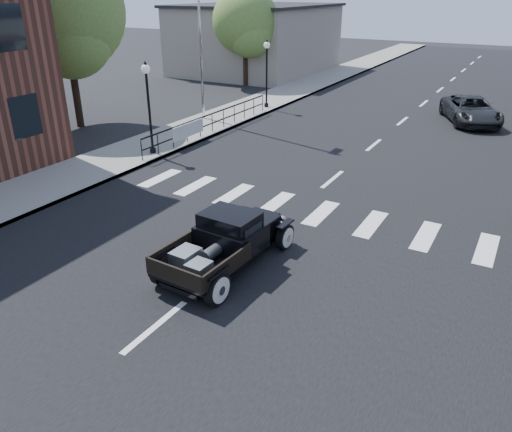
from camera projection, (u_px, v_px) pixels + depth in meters
The scene contains 13 objects.
ground at pixel (232, 264), 12.76m from camera, with size 120.00×120.00×0.00m, color black.
road at pixel (392, 130), 24.63m from camera, with size 14.00×80.00×0.02m, color black.
road_markings at pixel (359, 158), 20.68m from camera, with size 12.00×60.00×0.06m, color silver, non-canonical shape.
sidewalk_left at pixel (244, 110), 28.39m from camera, with size 3.00×80.00×0.15m, color gray.
low_building_left at pixel (256, 40), 40.55m from camera, with size 10.00×12.00×5.00m, color #9F9485.
railing at pixel (212, 121), 23.66m from camera, with size 0.08×10.00×1.00m, color black, non-canonical shape.
banner at pixel (189, 135), 22.12m from camera, with size 0.04×2.20×0.60m, color silver, non-canonical shape.
lamp_post_b at pixel (149, 108), 20.06m from camera, with size 0.36×0.36×3.69m, color black, non-canonical shape.
lamp_post_c at pixel (267, 74), 27.97m from camera, with size 0.36×0.36×3.69m, color black, non-canonical shape.
big_tree_near at pixel (68, 41), 23.60m from camera, with size 5.61×5.61×8.24m, color #567532, non-canonical shape.
big_tree_far at pixel (245, 37), 34.36m from camera, with size 4.48×4.48×6.58m, color #567532, non-canonical shape.
hotrod_pickup at pixel (226, 241), 12.35m from camera, with size 1.95×4.18×1.45m, color black, non-canonical shape.
second_car at pixel (471, 110), 25.69m from camera, with size 2.19×4.76×1.32m, color black.
Camera 1 is at (5.98, -9.35, 6.46)m, focal length 35.00 mm.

